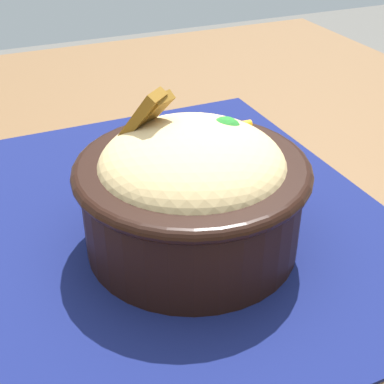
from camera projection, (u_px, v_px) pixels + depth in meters
name	position (u px, v px, depth m)	size (l,w,h in m)	color
table	(183.00, 283.00, 0.50)	(1.13, 0.98, 0.71)	brown
placemat	(181.00, 214.00, 0.49)	(0.44, 0.35, 0.00)	#11194C
bowl	(192.00, 188.00, 0.43)	(0.20, 0.20, 0.13)	black
fork	(154.00, 158.00, 0.58)	(0.02, 0.13, 0.00)	#B5B5B5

